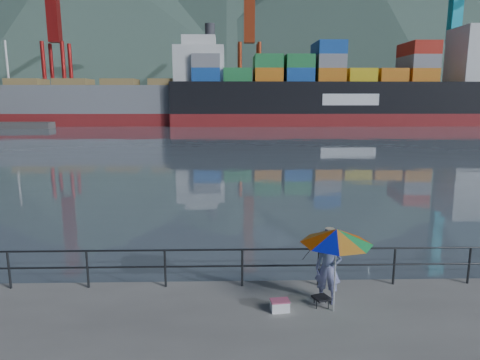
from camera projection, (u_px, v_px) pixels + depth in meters
name	position (u px, v px, depth m)	size (l,w,h in m)	color
harbor_water	(227.00, 113.00, 137.12)	(500.00, 280.00, 0.00)	slate
far_dock	(268.00, 118.00, 101.06)	(200.00, 40.00, 0.40)	#514F4C
guardrail	(204.00, 267.00, 11.10)	(22.00, 0.06, 1.03)	#2D3033
mountains	(307.00, 33.00, 207.65)	(600.00, 332.80, 80.00)	#385147
port_cranes	(373.00, 43.00, 89.72)	(116.00, 28.00, 38.40)	#B21A19
container_stacks	(356.00, 105.00, 102.14)	(58.00, 8.40, 7.80)	orange
fisherman	(328.00, 269.00, 10.18)	(0.62, 0.41, 1.71)	navy
beach_umbrella	(337.00, 236.00, 9.55)	(1.86, 1.86, 1.98)	white
folding_stool	(321.00, 301.00, 10.11)	(0.46, 0.46, 0.23)	black
cooler_bag	(280.00, 306.00, 9.88)	(0.41, 0.28, 0.24)	white
fishing_rod	(310.00, 281.00, 11.53)	(0.02, 0.02, 2.27)	black
bulk_carrier	(129.00, 101.00, 79.48)	(47.22, 8.17, 14.50)	maroon
container_ship	(352.00, 92.00, 80.20)	(63.74, 10.62, 18.10)	maroon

